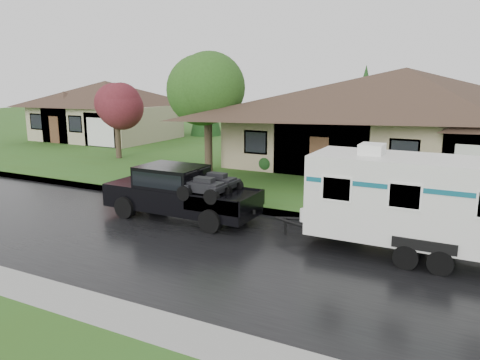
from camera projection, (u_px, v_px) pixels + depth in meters
name	position (u px, v px, depth m)	size (l,w,h in m)	color
ground	(269.00, 234.00, 15.83)	(140.00, 140.00, 0.00)	#31581B
road	(242.00, 253.00, 14.09)	(140.00, 8.00, 0.01)	black
curb	(293.00, 215.00, 17.76)	(140.00, 0.50, 0.15)	gray
lawn	(368.00, 163.00, 28.81)	(140.00, 26.00, 0.15)	#31581B
house_main	(409.00, 107.00, 26.02)	(19.44, 10.80, 6.90)	tan
house_far	(107.00, 105.00, 38.75)	(10.80, 8.64, 5.80)	tan
tree_left_green	(208.00, 88.00, 24.80)	(3.95, 3.95, 6.53)	#382B1E
tree_red	(116.00, 106.00, 29.32)	(2.87, 2.87, 4.76)	#382B1E
shrub_row	(384.00, 173.00, 22.85)	(13.60, 1.00, 1.00)	#143814
pickup_truck	(178.00, 190.00, 17.51)	(5.90, 2.24, 1.97)	black
travel_trailer	(432.00, 201.00, 13.39)	(7.28, 2.56, 3.27)	silver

